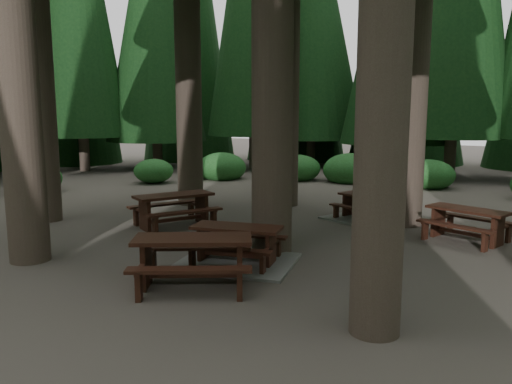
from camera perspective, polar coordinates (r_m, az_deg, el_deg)
The scene contains 7 objects.
ground at distance 10.86m, azimuth -2.40°, elevation -6.28°, with size 80.00×80.00×0.00m, color #4D473F.
picnic_table_a at distance 9.63m, azimuth -2.20°, elevation -6.76°, with size 2.58×2.32×0.74m.
picnic_table_b at distance 12.80m, azimuth -9.35°, elevation -1.50°, with size 2.22×2.41×0.84m.
picnic_table_c at distance 13.77m, azimuth 12.64°, elevation -2.27°, with size 2.47×2.24×0.70m.
picnic_table_d at distance 12.19m, azimuth 22.97°, elevation -2.92°, with size 2.04×1.81×0.75m.
picnic_table_e at distance 8.38m, azimuth -7.22°, elevation -7.01°, with size 2.48×2.38×0.84m.
shrub_ring at distance 11.01m, azimuth 2.85°, elevation -3.93°, with size 23.86×24.64×1.49m.
Camera 1 is at (6.06, -8.56, 2.85)m, focal length 35.00 mm.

